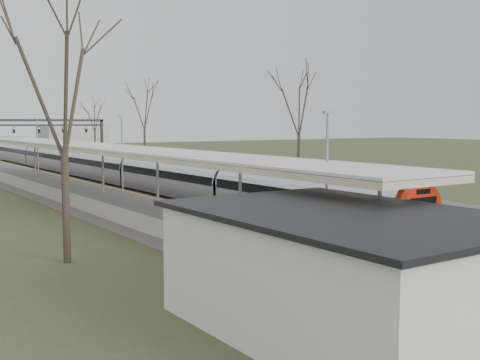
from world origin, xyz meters
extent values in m
cube|color=#474442|center=(0.00, 55.00, 0.05)|extent=(24.00, 160.00, 0.10)
cube|color=#4C3828|center=(-6.00, 55.00, 0.09)|extent=(2.60, 160.00, 0.06)
cube|color=gray|center=(-6.72, 55.00, 0.16)|extent=(0.07, 160.00, 0.12)
cube|color=gray|center=(-5.28, 55.00, 0.16)|extent=(0.07, 160.00, 0.12)
cube|color=#4C3828|center=(-2.50, 55.00, 0.09)|extent=(2.60, 160.00, 0.06)
cube|color=gray|center=(-3.22, 55.00, 0.16)|extent=(0.07, 160.00, 0.12)
cube|color=gray|center=(-1.78, 55.00, 0.16)|extent=(0.07, 160.00, 0.12)
cube|color=#4C3828|center=(1.00, 55.00, 0.09)|extent=(2.60, 160.00, 0.06)
cube|color=gray|center=(0.28, 55.00, 0.16)|extent=(0.07, 160.00, 0.12)
cube|color=gray|center=(1.72, 55.00, 0.16)|extent=(0.07, 160.00, 0.12)
cube|color=#4C3828|center=(4.50, 55.00, 0.09)|extent=(2.60, 160.00, 0.06)
cube|color=gray|center=(3.78, 55.00, 0.16)|extent=(0.07, 160.00, 0.12)
cube|color=gray|center=(5.22, 55.00, 0.16)|extent=(0.07, 160.00, 0.12)
cube|color=#4C3828|center=(8.00, 55.00, 0.09)|extent=(2.60, 160.00, 0.06)
cube|color=gray|center=(7.28, 55.00, 0.16)|extent=(0.07, 160.00, 0.12)
cube|color=gray|center=(8.72, 55.00, 0.16)|extent=(0.07, 160.00, 0.12)
cube|color=#9E9B93|center=(-9.05, 37.50, 0.50)|extent=(3.50, 69.00, 1.00)
cylinder|color=slate|center=(-9.05, 10.00, 2.50)|extent=(0.14, 0.14, 3.00)
cylinder|color=slate|center=(-9.05, 18.00, 2.50)|extent=(0.14, 0.14, 3.00)
cylinder|color=slate|center=(-9.05, 26.00, 2.50)|extent=(0.14, 0.14, 3.00)
cylinder|color=slate|center=(-9.05, 34.00, 2.50)|extent=(0.14, 0.14, 3.00)
cylinder|color=slate|center=(-9.05, 42.00, 2.50)|extent=(0.14, 0.14, 3.00)
cylinder|color=slate|center=(-9.05, 50.00, 2.50)|extent=(0.14, 0.14, 3.00)
cube|color=silver|center=(-9.05, 33.00, 4.05)|extent=(4.10, 50.00, 0.12)
cube|color=beige|center=(-9.05, 33.00, 3.88)|extent=(4.10, 50.00, 0.25)
cube|color=silver|center=(-12.50, 8.00, 1.60)|extent=(6.00, 9.00, 3.20)
cube|color=black|center=(10.50, 85.00, 3.00)|extent=(0.35, 0.35, 6.00)
cube|color=black|center=(0.25, 85.00, 5.90)|extent=(21.00, 0.35, 0.35)
cube|color=black|center=(0.25, 85.00, 5.20)|extent=(21.00, 0.25, 0.25)
cube|color=black|center=(-2.50, 84.80, 4.50)|extent=(0.32, 0.22, 0.85)
sphere|color=#0CFF19|center=(-2.50, 84.66, 4.75)|extent=(0.16, 0.16, 0.16)
cube|color=black|center=(1.00, 84.80, 4.50)|extent=(0.32, 0.22, 0.85)
sphere|color=#0CFF19|center=(1.00, 84.66, 4.75)|extent=(0.16, 0.16, 0.16)
cube|color=black|center=(4.50, 84.80, 4.50)|extent=(0.32, 0.22, 0.85)
sphere|color=#0CFF19|center=(4.50, 84.66, 4.75)|extent=(0.16, 0.16, 0.16)
cube|color=black|center=(8.00, 84.80, 4.50)|extent=(0.32, 0.22, 0.85)
sphere|color=#0CFF19|center=(8.00, 84.66, 4.75)|extent=(0.16, 0.16, 0.16)
cylinder|color=#2D231C|center=(-16.00, 20.00, 2.25)|extent=(0.30, 0.30, 4.50)
cylinder|color=#2D231C|center=(14.00, 42.00, 2.25)|extent=(0.30, 0.30, 4.50)
cube|color=#999BA2|center=(-2.50, 51.23, 1.10)|extent=(2.55, 75.00, 1.60)
cylinder|color=#999BA2|center=(-2.50, 51.23, 1.75)|extent=(2.60, 74.70, 2.60)
cube|color=black|center=(-2.50, 51.23, 1.85)|extent=(2.62, 74.40, 0.55)
cube|color=#B81E0A|center=(-2.50, 13.83, 1.05)|extent=(2.55, 0.50, 1.50)
cylinder|color=#B81E0A|center=(-2.50, 13.88, 1.75)|extent=(2.60, 0.60, 2.60)
cube|color=black|center=(-2.50, 13.61, 2.05)|extent=(1.70, 0.12, 0.70)
sphere|color=white|center=(-3.35, 13.63, 0.95)|extent=(0.22, 0.22, 0.22)
sphere|color=white|center=(-1.65, 13.63, 0.95)|extent=(0.22, 0.22, 0.22)
cube|color=black|center=(-2.50, 51.23, 0.17)|extent=(1.80, 74.00, 0.35)
cube|color=#999BA2|center=(4.50, 90.83, 1.10)|extent=(2.55, 60.00, 1.60)
cylinder|color=#999BA2|center=(4.50, 90.83, 1.75)|extent=(2.60, 59.70, 2.60)
cube|color=black|center=(4.50, 90.83, 1.85)|extent=(2.62, 59.40, 0.55)
cube|color=#B81E0A|center=(4.50, 60.93, 1.05)|extent=(2.55, 0.50, 1.50)
cylinder|color=#B81E0A|center=(4.50, 60.98, 1.75)|extent=(2.60, 0.60, 2.60)
cube|color=black|center=(4.50, 60.71, 2.05)|extent=(1.70, 0.12, 0.70)
sphere|color=white|center=(3.65, 60.73, 0.95)|extent=(0.22, 0.22, 0.22)
sphere|color=white|center=(5.35, 60.73, 0.95)|extent=(0.22, 0.22, 0.22)
cube|color=black|center=(4.50, 90.83, 0.17)|extent=(1.80, 59.00, 0.35)
imported|color=#345966|center=(-8.19, 15.90, 1.85)|extent=(0.60, 0.72, 1.71)
camera|label=1|loc=(-23.41, -3.32, 5.63)|focal=45.00mm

